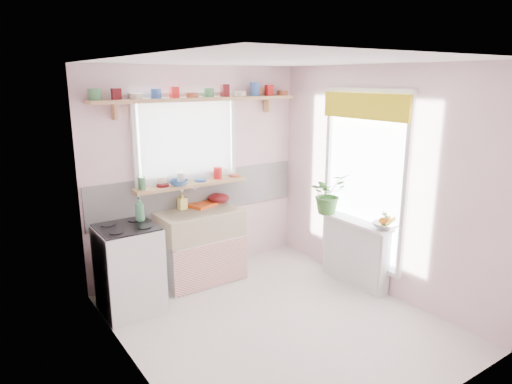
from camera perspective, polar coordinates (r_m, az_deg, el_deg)
room at (r=5.27m, az=2.82°, el=3.28°), size 3.20×3.20×3.20m
sink_unit at (r=5.46m, az=-6.93°, el=-6.66°), size 0.95×0.65×1.11m
cooker at (r=4.90m, az=-15.58°, el=-9.22°), size 0.58×0.58×0.93m
radiator_ledge at (r=5.48m, az=12.29°, el=-7.19°), size 0.22×0.95×0.78m
windowsill at (r=5.42m, az=-8.07°, el=0.96°), size 1.40×0.22×0.04m
pine_shelf at (r=5.34m, az=-6.93°, el=11.44°), size 2.52×0.24×0.04m
shelf_crockery at (r=5.32m, az=-7.37°, el=12.22°), size 2.47×0.11×0.12m
sill_crockery at (r=5.38m, az=-8.57°, el=1.66°), size 1.35×0.11×0.12m
dish_tray at (r=5.57m, az=-6.67°, el=-1.52°), size 0.42×0.37×0.04m
colander at (r=5.66m, az=-4.69°, el=-0.76°), size 0.30×0.30×0.12m
jade_plant at (r=5.50m, az=8.97°, el=-0.20°), size 0.44×0.38×0.48m
fruit_bowl at (r=5.12m, az=16.02°, el=-4.06°), size 0.33×0.33×0.07m
herb_pot at (r=5.07m, az=15.76°, el=-3.41°), size 0.12×0.10×0.21m
soap_bottle_sink at (r=5.43m, az=-9.21°, el=-1.07°), size 0.10×0.10×0.21m
sill_cup at (r=5.32m, az=-11.74°, el=1.33°), size 0.16×0.16×0.10m
sill_bowl at (r=5.28m, az=-9.60°, el=1.14°), size 0.27×0.27×0.07m
shelf_vase at (r=5.82m, az=0.13°, el=12.68°), size 0.15×0.15×0.15m
cooker_bottle at (r=4.86m, az=-14.36°, el=-2.04°), size 0.10×0.11×0.26m
fruit at (r=5.11m, az=16.05°, el=-3.39°), size 0.20×0.14×0.10m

